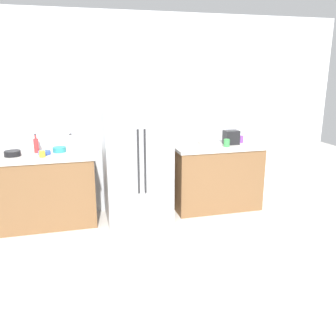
{
  "coord_description": "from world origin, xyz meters",
  "views": [
    {
      "loc": [
        -0.96,
        -2.82,
        1.89
      ],
      "look_at": [
        -0.09,
        0.49,
        0.95
      ],
      "focal_mm": 38.04,
      "sensor_mm": 36.0,
      "label": 1
    }
  ],
  "objects_px": {
    "bottle_a": "(36,145)",
    "cup_c": "(42,154)",
    "rice_cooker": "(208,136)",
    "cup_a": "(241,139)",
    "bottle_b": "(71,146)",
    "bowl_a": "(59,149)",
    "bowl_b": "(44,153)",
    "cup_b": "(227,143)",
    "toaster": "(231,137)",
    "bowl_c": "(12,153)",
    "refrigerator": "(136,155)"
  },
  "relations": [
    {
      "from": "refrigerator",
      "to": "cup_c",
      "type": "height_order",
      "value": "refrigerator"
    },
    {
      "from": "rice_cooker",
      "to": "bowl_a",
      "type": "height_order",
      "value": "rice_cooker"
    },
    {
      "from": "bottle_a",
      "to": "cup_c",
      "type": "distance_m",
      "value": 0.29
    },
    {
      "from": "cup_a",
      "to": "bowl_c",
      "type": "xyz_separation_m",
      "value": [
        -3.01,
        -0.07,
        -0.02
      ]
    },
    {
      "from": "toaster",
      "to": "bowl_a",
      "type": "xyz_separation_m",
      "value": [
        -2.29,
        0.1,
        -0.07
      ]
    },
    {
      "from": "bottle_a",
      "to": "bowl_a",
      "type": "relative_size",
      "value": 1.47
    },
    {
      "from": "cup_b",
      "to": "bowl_c",
      "type": "height_order",
      "value": "cup_b"
    },
    {
      "from": "toaster",
      "to": "cup_b",
      "type": "bearing_deg",
      "value": -131.81
    },
    {
      "from": "rice_cooker",
      "to": "bowl_b",
      "type": "distance_m",
      "value": 2.1
    },
    {
      "from": "bottle_a",
      "to": "bottle_b",
      "type": "bearing_deg",
      "value": -17.25
    },
    {
      "from": "cup_c",
      "to": "bottle_a",
      "type": "bearing_deg",
      "value": 107.42
    },
    {
      "from": "toaster",
      "to": "bottle_b",
      "type": "height_order",
      "value": "bottle_b"
    },
    {
      "from": "bottle_b",
      "to": "cup_c",
      "type": "bearing_deg",
      "value": -157.24
    },
    {
      "from": "refrigerator",
      "to": "rice_cooker",
      "type": "relative_size",
      "value": 5.49
    },
    {
      "from": "cup_a",
      "to": "bowl_a",
      "type": "distance_m",
      "value": 2.47
    },
    {
      "from": "refrigerator",
      "to": "bowl_b",
      "type": "distance_m",
      "value": 1.12
    },
    {
      "from": "toaster",
      "to": "bottle_b",
      "type": "distance_m",
      "value": 2.14
    },
    {
      "from": "bottle_b",
      "to": "bowl_a",
      "type": "distance_m",
      "value": 0.19
    },
    {
      "from": "bowl_a",
      "to": "bowl_c",
      "type": "height_order",
      "value": "bowl_c"
    },
    {
      "from": "bowl_c",
      "to": "cup_b",
      "type": "bearing_deg",
      "value": -3.19
    },
    {
      "from": "cup_a",
      "to": "toaster",
      "type": "bearing_deg",
      "value": -157.92
    },
    {
      "from": "cup_b",
      "to": "bowl_a",
      "type": "xyz_separation_m",
      "value": [
        -2.16,
        0.24,
        -0.02
      ]
    },
    {
      "from": "refrigerator",
      "to": "cup_b",
      "type": "bearing_deg",
      "value": -1.54
    },
    {
      "from": "toaster",
      "to": "cup_a",
      "type": "bearing_deg",
      "value": 22.08
    },
    {
      "from": "cup_b",
      "to": "bowl_a",
      "type": "distance_m",
      "value": 2.17
    },
    {
      "from": "bottle_a",
      "to": "cup_b",
      "type": "height_order",
      "value": "bottle_a"
    },
    {
      "from": "rice_cooker",
      "to": "bowl_c",
      "type": "height_order",
      "value": "rice_cooker"
    },
    {
      "from": "rice_cooker",
      "to": "bowl_c",
      "type": "xyz_separation_m",
      "value": [
        -2.45,
        0.08,
        -0.12
      ]
    },
    {
      "from": "toaster",
      "to": "rice_cooker",
      "type": "xyz_separation_m",
      "value": [
        -0.37,
        -0.07,
        0.05
      ]
    },
    {
      "from": "rice_cooker",
      "to": "bottle_b",
      "type": "bearing_deg",
      "value": 177.81
    },
    {
      "from": "cup_a",
      "to": "cup_b",
      "type": "xyz_separation_m",
      "value": [
        -0.31,
        -0.22,
        0.0
      ]
    },
    {
      "from": "cup_a",
      "to": "bowl_a",
      "type": "xyz_separation_m",
      "value": [
        -2.47,
        0.02,
        -0.02
      ]
    },
    {
      "from": "toaster",
      "to": "cup_b",
      "type": "xyz_separation_m",
      "value": [
        -0.13,
        -0.14,
        -0.04
      ]
    },
    {
      "from": "bowl_a",
      "to": "refrigerator",
      "type": "bearing_deg",
      "value": -12.4
    },
    {
      "from": "refrigerator",
      "to": "rice_cooker",
      "type": "distance_m",
      "value": 1.0
    },
    {
      "from": "rice_cooker",
      "to": "bottle_a",
      "type": "bearing_deg",
      "value": 174.84
    },
    {
      "from": "rice_cooker",
      "to": "bottle_a",
      "type": "distance_m",
      "value": 2.2
    },
    {
      "from": "cup_c",
      "to": "bowl_b",
      "type": "bearing_deg",
      "value": 83.86
    },
    {
      "from": "refrigerator",
      "to": "cup_a",
      "type": "height_order",
      "value": "refrigerator"
    },
    {
      "from": "bowl_c",
      "to": "bowl_b",
      "type": "bearing_deg",
      "value": -2.36
    },
    {
      "from": "bottle_b",
      "to": "bowl_b",
      "type": "xyz_separation_m",
      "value": [
        -0.32,
        -0.0,
        -0.07
      ]
    },
    {
      "from": "bottle_a",
      "to": "cup_b",
      "type": "relative_size",
      "value": 2.3
    },
    {
      "from": "cup_b",
      "to": "bowl_c",
      "type": "xyz_separation_m",
      "value": [
        -2.7,
        0.15,
        -0.02
      ]
    },
    {
      "from": "rice_cooker",
      "to": "cup_a",
      "type": "bearing_deg",
      "value": 14.57
    },
    {
      "from": "bottle_b",
      "to": "rice_cooker",
      "type": "bearing_deg",
      "value": -2.19
    },
    {
      "from": "cup_b",
      "to": "refrigerator",
      "type": "bearing_deg",
      "value": 178.46
    },
    {
      "from": "toaster",
      "to": "bottle_a",
      "type": "relative_size",
      "value": 0.84
    },
    {
      "from": "rice_cooker",
      "to": "cup_a",
      "type": "distance_m",
      "value": 0.58
    },
    {
      "from": "refrigerator",
      "to": "bottle_a",
      "type": "height_order",
      "value": "refrigerator"
    },
    {
      "from": "bottle_b",
      "to": "toaster",
      "type": "bearing_deg",
      "value": 0.03
    }
  ]
}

